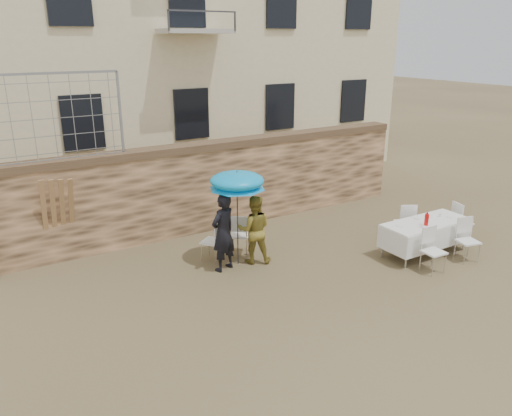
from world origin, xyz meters
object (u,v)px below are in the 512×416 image
soda_bottle (427,220)px  table_chair_back (405,222)px  banquet_table (427,223)px  man_suit (223,233)px  couple_chair_left (212,240)px  table_chair_side (462,221)px  woman_dress (254,229)px  table_chair_front_left (434,251)px  table_chair_front_right (468,240)px  couple_chair_right (240,234)px  umbrella (237,184)px

soda_bottle → table_chair_back: bearing=67.2°
banquet_table → man_suit: bearing=159.4°
couple_chair_left → table_chair_side: same height
woman_dress → table_chair_side: (4.95, -1.51, -0.28)m
couple_chair_left → banquet_table: (4.30, -2.16, 0.25)m
soda_bottle → table_chair_front_left: size_ratio=0.27×
man_suit → woman_dress: bearing=160.9°
table_chair_back → table_chair_front_left: bearing=90.3°
table_chair_front_left → table_chair_front_right: 1.10m
woman_dress → table_chair_front_right: bearing=176.8°
couple_chair_left → couple_chair_right: (0.70, 0.00, 0.00)m
man_suit → table_chair_side: 5.90m
banquet_table → soda_bottle: (-0.20, -0.15, 0.17)m
umbrella → table_chair_front_right: bearing=-29.3°
man_suit → table_chair_back: bearing=150.7°
man_suit → umbrella: umbrella is taller
woman_dress → table_chair_front_right: size_ratio=1.58×
man_suit → umbrella: (0.40, 0.10, 0.97)m
table_chair_side → woman_dress: bearing=86.5°
woman_dress → table_chair_front_left: size_ratio=1.58×
woman_dress → couple_chair_left: bearing=-9.2°
soda_bottle → banquet_table: bearing=36.9°
table_chair_front_left → banquet_table: bearing=53.7°
banquet_table → table_chair_side: size_ratio=2.19×
couple_chair_right → umbrella: bearing=94.1°
banquet_table → table_chair_front_right: size_ratio=2.19×
couple_chair_left → table_chair_front_right: size_ratio=1.00×
table_chair_back → man_suit: bearing=17.3°
man_suit → soda_bottle: (4.10, -1.76, 0.06)m
umbrella → banquet_table: (3.90, -1.71, -1.08)m
table_chair_side → umbrella: bearing=86.6°
table_chair_front_left → woman_dress: bearing=143.6°
banquet_table → table_chair_back: bearing=76.0°
couple_chair_left → banquet_table: bearing=116.7°
banquet_table → table_chair_front_left: 0.99m
couple_chair_left → soda_bottle: size_ratio=3.69×
couple_chair_left → banquet_table: size_ratio=0.46×
man_suit → couple_chair_right: bearing=-160.9°
couple_chair_right → banquet_table: 4.20m
banquet_table → woman_dress: bearing=155.5°
table_chair_side → table_chair_front_left: bearing=126.5°
table_chair_side → couple_chair_right: bearing=81.1°
soda_bottle → couple_chair_right: bearing=145.7°
soda_bottle → table_chair_back: size_ratio=0.27×
man_suit → banquet_table: 4.59m
umbrella → table_chair_front_left: size_ratio=2.01×
soda_bottle → couple_chair_left: bearing=150.6°
man_suit → table_chair_front_right: size_ratio=1.75×
man_suit → table_chair_side: bearing=146.1°
banquet_table → table_chair_front_right: bearing=-56.3°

